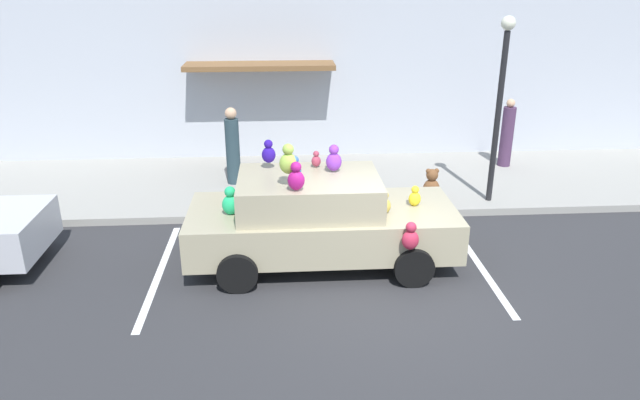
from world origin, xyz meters
TOP-DOWN VIEW (x-y plane):
  - ground_plane at (0.00, 0.00)m, footprint 60.00×60.00m
  - sidewalk at (0.00, 5.00)m, footprint 24.00×4.00m
  - storefront_building at (-0.02, 7.14)m, footprint 24.00×1.25m
  - parking_stripe_front at (1.71, 1.00)m, footprint 0.12×3.60m
  - parking_stripe_rear at (-3.69, 1.00)m, footprint 0.12×3.60m
  - plush_covered_car at (-1.01, 1.22)m, footprint 4.46×2.16m
  - teddy_bear_on_sidewalk at (1.53, 3.63)m, footprint 0.36×0.30m
  - street_lamp_post at (2.74, 3.50)m, footprint 0.28×0.28m
  - pedestrian_near_shopfront at (-2.71, 4.95)m, footprint 0.31×0.31m
  - pedestrian_walking_past at (3.91, 5.79)m, footprint 0.31×0.31m

SIDE VIEW (x-z plane):
  - ground_plane at x=0.00m, z-range 0.00..0.00m
  - parking_stripe_front at x=1.71m, z-range 0.00..0.01m
  - parking_stripe_rear at x=-3.69m, z-range 0.00..0.01m
  - sidewalk at x=0.00m, z-range 0.00..0.15m
  - teddy_bear_on_sidewalk at x=1.53m, z-range 0.12..0.81m
  - plush_covered_car at x=-1.01m, z-range -0.31..1.93m
  - pedestrian_walking_past at x=3.91m, z-range 0.10..1.77m
  - pedestrian_near_shopfront at x=-2.71m, z-range 0.11..1.86m
  - street_lamp_post at x=2.74m, z-range 0.58..4.33m
  - storefront_building at x=-0.02m, z-range -0.01..6.39m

